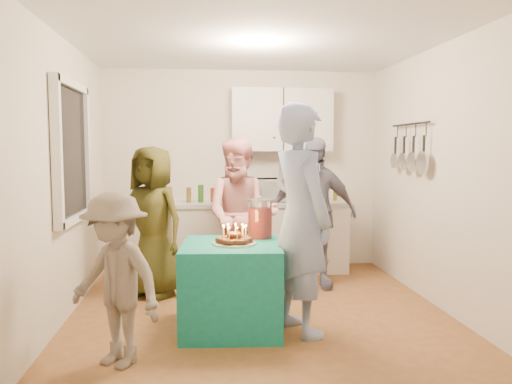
{
  "coord_description": "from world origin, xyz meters",
  "views": [
    {
      "loc": [
        -0.55,
        -4.59,
        1.58
      ],
      "look_at": [
        0.0,
        0.35,
        1.15
      ],
      "focal_mm": 35.0,
      "sensor_mm": 36.0,
      "label": 1
    }
  ],
  "objects": [
    {
      "name": "floor",
      "position": [
        0.0,
        0.0,
        0.0
      ],
      "size": [
        4.0,
        4.0,
        0.0
      ],
      "primitive_type": "plane",
      "color": "brown",
      "rests_on": "ground"
    },
    {
      "name": "ceiling",
      "position": [
        0.0,
        0.0,
        2.6
      ],
      "size": [
        4.0,
        4.0,
        0.0
      ],
      "primitive_type": "plane",
      "color": "white",
      "rests_on": "floor"
    },
    {
      "name": "back_wall",
      "position": [
        0.0,
        2.0,
        1.3
      ],
      "size": [
        3.6,
        3.6,
        0.0
      ],
      "primitive_type": "plane",
      "color": "silver",
      "rests_on": "floor"
    },
    {
      "name": "left_wall",
      "position": [
        -1.8,
        0.0,
        1.3
      ],
      "size": [
        4.0,
        4.0,
        0.0
      ],
      "primitive_type": "plane",
      "color": "silver",
      "rests_on": "floor"
    },
    {
      "name": "right_wall",
      "position": [
        1.8,
        0.0,
        1.3
      ],
      "size": [
        4.0,
        4.0,
        0.0
      ],
      "primitive_type": "plane",
      "color": "silver",
      "rests_on": "floor"
    },
    {
      "name": "window_night",
      "position": [
        -1.77,
        0.3,
        1.55
      ],
      "size": [
        0.04,
        1.0,
        1.2
      ],
      "primitive_type": "cube",
      "color": "black",
      "rests_on": "left_wall"
    },
    {
      "name": "counter",
      "position": [
        0.2,
        1.7,
        0.43
      ],
      "size": [
        2.2,
        0.58,
        0.86
      ],
      "primitive_type": "cube",
      "color": "white",
      "rests_on": "floor"
    },
    {
      "name": "countertop",
      "position": [
        0.2,
        1.7,
        0.89
      ],
      "size": [
        2.24,
        0.62,
        0.05
      ],
      "primitive_type": "cube",
      "color": "beige",
      "rests_on": "counter"
    },
    {
      "name": "upper_cabinet",
      "position": [
        0.5,
        1.85,
        1.95
      ],
      "size": [
        1.3,
        0.3,
        0.8
      ],
      "primitive_type": "cube",
      "color": "white",
      "rests_on": "back_wall"
    },
    {
      "name": "pot_rack",
      "position": [
        1.72,
        0.7,
        1.6
      ],
      "size": [
        0.12,
        1.0,
        0.6
      ],
      "primitive_type": "cube",
      "color": "black",
      "rests_on": "right_wall"
    },
    {
      "name": "microwave",
      "position": [
        0.32,
        1.7,
        1.06
      ],
      "size": [
        0.54,
        0.37,
        0.29
      ],
      "primitive_type": "imported",
      "rotation": [
        0.0,
        0.0,
        0.02
      ],
      "color": "white",
      "rests_on": "countertop"
    },
    {
      "name": "party_table",
      "position": [
        -0.29,
        -0.31,
        0.38
      ],
      "size": [
        0.91,
        0.91,
        0.76
      ],
      "primitive_type": "cube",
      "rotation": [
        0.0,
        0.0,
        -0.08
      ],
      "color": "#127A6B",
      "rests_on": "floor"
    },
    {
      "name": "donut_cake",
      "position": [
        -0.27,
        -0.34,
        0.85
      ],
      "size": [
        0.38,
        0.38,
        0.18
      ],
      "primitive_type": null,
      "color": "#381C0C",
      "rests_on": "party_table"
    },
    {
      "name": "punch_jar",
      "position": [
        -0.01,
        -0.05,
        0.93
      ],
      "size": [
        0.22,
        0.22,
        0.34
      ],
      "primitive_type": "cylinder",
      "color": "#B9100E",
      "rests_on": "party_table"
    },
    {
      "name": "man_birthday",
      "position": [
        0.29,
        -0.44,
        0.98
      ],
      "size": [
        0.71,
        0.84,
        1.97
      ],
      "primitive_type": "imported",
      "rotation": [
        0.0,
        0.0,
        1.97
      ],
      "color": "#93A7D7",
      "rests_on": "floor"
    },
    {
      "name": "woman_back_left",
      "position": [
        -1.07,
        0.78,
        0.81
      ],
      "size": [
        0.94,
        0.87,
        1.61
      ],
      "primitive_type": "imported",
      "rotation": [
        0.0,
        0.0,
        -0.61
      ],
      "color": "brown",
      "rests_on": "floor"
    },
    {
      "name": "woman_back_center",
      "position": [
        -0.11,
        0.8,
        0.85
      ],
      "size": [
        0.94,
        0.8,
        1.7
      ],
      "primitive_type": "imported",
      "rotation": [
        0.0,
        0.0,
        -0.21
      ],
      "color": "#E47784",
      "rests_on": "floor"
    },
    {
      "name": "woman_back_right",
      "position": [
        0.71,
        0.92,
        0.86
      ],
      "size": [
        1.01,
        0.42,
        1.71
      ],
      "primitive_type": "imported",
      "rotation": [
        0.0,
        0.0,
        0.0
      ],
      "color": "black",
      "rests_on": "floor"
    },
    {
      "name": "child_near_left",
      "position": [
        -1.17,
        -0.96,
        0.64
      ],
      "size": [
        0.94,
        0.87,
        1.27
      ],
      "primitive_type": "imported",
      "rotation": [
        0.0,
        0.0,
        -0.64
      ],
      "color": "#61574E",
      "rests_on": "floor"
    }
  ]
}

